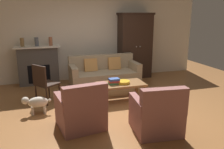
% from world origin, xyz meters
% --- Properties ---
extents(ground_plane, '(9.60, 9.60, 0.00)m').
position_xyz_m(ground_plane, '(0.00, 0.00, 0.00)').
color(ground_plane, '#9E6638').
extents(back_wall, '(7.20, 0.10, 2.80)m').
position_xyz_m(back_wall, '(0.00, 2.55, 1.40)').
color(back_wall, silver).
rests_on(back_wall, ground).
extents(fireplace, '(1.26, 0.48, 1.12)m').
position_xyz_m(fireplace, '(-1.55, 2.30, 0.57)').
color(fireplace, '#4C4947').
rests_on(fireplace, ground).
extents(armoire, '(1.06, 0.57, 2.03)m').
position_xyz_m(armoire, '(1.40, 2.22, 1.02)').
color(armoire, black).
rests_on(armoire, ground).
extents(couch, '(1.93, 0.88, 0.86)m').
position_xyz_m(couch, '(0.20, 1.54, 0.32)').
color(couch, tan).
rests_on(couch, ground).
extents(coffee_table, '(1.10, 0.60, 0.42)m').
position_xyz_m(coffee_table, '(0.29, 0.37, 0.37)').
color(coffee_table, olive).
rests_on(coffee_table, ground).
extents(fruit_bowl, '(0.32, 0.32, 0.06)m').
position_xyz_m(fruit_bowl, '(0.33, 0.34, 0.45)').
color(fruit_bowl, gold).
rests_on(fruit_bowl, coffee_table).
extents(book_stack, '(0.26, 0.20, 0.14)m').
position_xyz_m(book_stack, '(0.11, 0.34, 0.49)').
color(book_stack, '#427A4C').
rests_on(book_stack, coffee_table).
extents(mantel_vase_bronze, '(0.11, 0.11, 0.24)m').
position_xyz_m(mantel_vase_bronze, '(-1.93, 2.28, 1.24)').
color(mantel_vase_bronze, olive).
rests_on(mantel_vase_bronze, fireplace).
extents(mantel_vase_slate, '(0.11, 0.11, 0.24)m').
position_xyz_m(mantel_vase_slate, '(-1.55, 2.28, 1.24)').
color(mantel_vase_slate, '#565B66').
rests_on(mantel_vase_slate, fireplace).
extents(mantel_vase_terracotta, '(0.10, 0.10, 0.24)m').
position_xyz_m(mantel_vase_terracotta, '(-1.17, 2.28, 1.24)').
color(mantel_vase_terracotta, '#A86042').
rests_on(mantel_vase_terracotta, fireplace).
extents(armchair_near_left, '(0.87, 0.87, 0.88)m').
position_xyz_m(armchair_near_left, '(-0.85, -0.71, 0.32)').
color(armchair_near_left, '#935B56').
rests_on(armchair_near_left, ground).
extents(armchair_near_right, '(0.85, 0.85, 0.88)m').
position_xyz_m(armchair_near_right, '(0.37, -1.26, 0.32)').
color(armchair_near_right, '#935B56').
rests_on(armchair_near_right, ground).
extents(side_chair_wooden, '(0.62, 0.62, 0.90)m').
position_xyz_m(side_chair_wooden, '(-1.44, 0.74, 0.51)').
color(side_chair_wooden, black).
rests_on(side_chair_wooden, ground).
extents(dog, '(0.57, 0.20, 0.39)m').
position_xyz_m(dog, '(-1.62, 0.15, 0.25)').
color(dog, beige).
rests_on(dog, ground).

